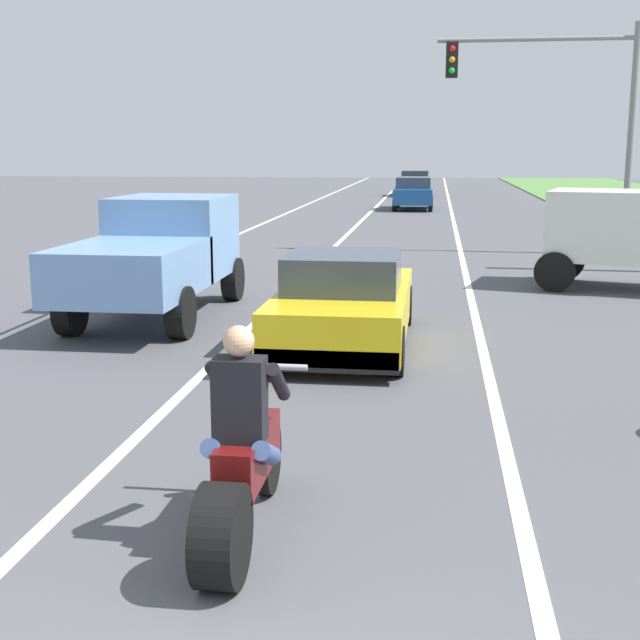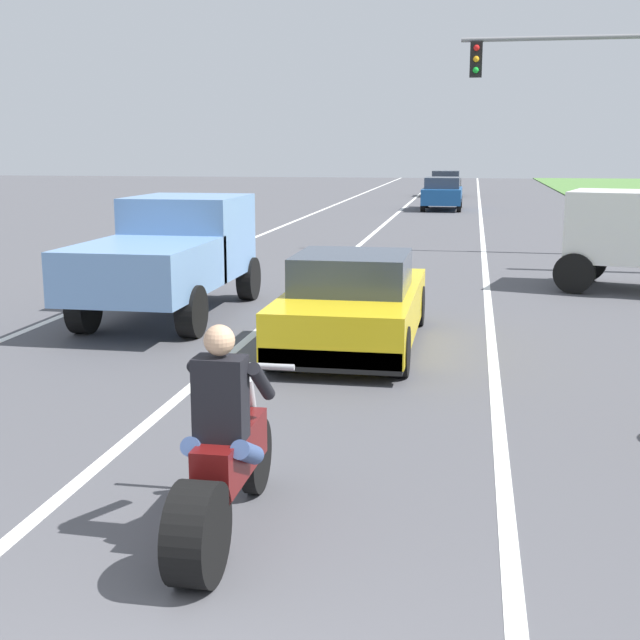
{
  "view_description": "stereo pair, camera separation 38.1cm",
  "coord_description": "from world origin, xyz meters",
  "px_view_note": "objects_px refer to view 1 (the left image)",
  "views": [
    {
      "loc": [
        1.08,
        -2.94,
        2.82
      ],
      "look_at": [
        -0.12,
        5.95,
        1.0
      ],
      "focal_mm": 47.76,
      "sensor_mm": 36.0,
      "label": 1
    },
    {
      "loc": [
        1.46,
        -2.88,
        2.82
      ],
      "look_at": [
        -0.12,
        5.95,
        1.0
      ],
      "focal_mm": 47.76,
      "sensor_mm": 36.0,
      "label": 2
    }
  ],
  "objects_px": {
    "pickup_truck_left_lane_light_blue": "(157,252)",
    "distant_car_further_ahead": "(415,183)",
    "traffic_light_mast_near": "(569,101)",
    "distant_car_far_ahead": "(414,193)",
    "motorcycle_with_rider": "(241,467)",
    "sports_car_yellow": "(344,303)"
  },
  "relations": [
    {
      "from": "pickup_truck_left_lane_light_blue",
      "to": "distant_car_further_ahead",
      "type": "xyz_separation_m",
      "value": [
        3.37,
        38.01,
        -0.33
      ]
    },
    {
      "from": "traffic_light_mast_near",
      "to": "distant_car_far_ahead",
      "type": "xyz_separation_m",
      "value": [
        -4.43,
        16.4,
        -3.26
      ]
    },
    {
      "from": "pickup_truck_left_lane_light_blue",
      "to": "motorcycle_with_rider",
      "type": "bearing_deg",
      "value": -67.95
    },
    {
      "from": "traffic_light_mast_near",
      "to": "distant_car_far_ahead",
      "type": "bearing_deg",
      "value": 105.13
    },
    {
      "from": "sports_car_yellow",
      "to": "traffic_light_mast_near",
      "type": "distance_m",
      "value": 13.11
    },
    {
      "from": "traffic_light_mast_near",
      "to": "motorcycle_with_rider",
      "type": "bearing_deg",
      "value": -104.63
    },
    {
      "from": "motorcycle_with_rider",
      "to": "distant_car_further_ahead",
      "type": "bearing_deg",
      "value": 89.91
    },
    {
      "from": "distant_car_far_ahead",
      "to": "traffic_light_mast_near",
      "type": "bearing_deg",
      "value": -74.87
    },
    {
      "from": "motorcycle_with_rider",
      "to": "sports_car_yellow",
      "type": "relative_size",
      "value": 0.51
    },
    {
      "from": "distant_car_far_ahead",
      "to": "distant_car_further_ahead",
      "type": "height_order",
      "value": "same"
    },
    {
      "from": "traffic_light_mast_near",
      "to": "pickup_truck_left_lane_light_blue",
      "type": "bearing_deg",
      "value": -128.76
    },
    {
      "from": "motorcycle_with_rider",
      "to": "distant_car_far_ahead",
      "type": "bearing_deg",
      "value": 89.51
    },
    {
      "from": "sports_car_yellow",
      "to": "pickup_truck_left_lane_light_blue",
      "type": "distance_m",
      "value": 3.83
    },
    {
      "from": "distant_car_further_ahead",
      "to": "pickup_truck_left_lane_light_blue",
      "type": "bearing_deg",
      "value": -95.06
    },
    {
      "from": "sports_car_yellow",
      "to": "distant_car_further_ahead",
      "type": "height_order",
      "value": "distant_car_further_ahead"
    },
    {
      "from": "motorcycle_with_rider",
      "to": "traffic_light_mast_near",
      "type": "height_order",
      "value": "traffic_light_mast_near"
    },
    {
      "from": "traffic_light_mast_near",
      "to": "distant_car_further_ahead",
      "type": "xyz_separation_m",
      "value": [
        -4.65,
        28.02,
        -3.26
      ]
    },
    {
      "from": "motorcycle_with_rider",
      "to": "distant_car_far_ahead",
      "type": "relative_size",
      "value": 0.55
    },
    {
      "from": "distant_car_further_ahead",
      "to": "motorcycle_with_rider",
      "type": "bearing_deg",
      "value": -90.09
    },
    {
      "from": "motorcycle_with_rider",
      "to": "distant_car_further_ahead",
      "type": "xyz_separation_m",
      "value": [
        0.07,
        46.13,
        0.18
      ]
    },
    {
      "from": "pickup_truck_left_lane_light_blue",
      "to": "distant_car_far_ahead",
      "type": "xyz_separation_m",
      "value": [
        3.58,
        26.39,
        -0.33
      ]
    },
    {
      "from": "traffic_light_mast_near",
      "to": "distant_car_further_ahead",
      "type": "relative_size",
      "value": 1.5
    }
  ]
}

